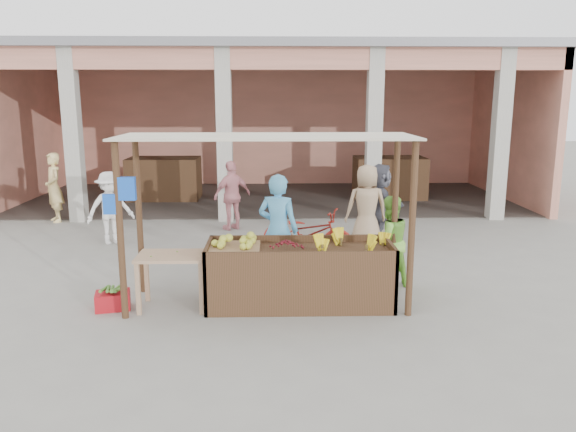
{
  "coord_description": "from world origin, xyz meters",
  "views": [
    {
      "loc": [
        0.14,
        -7.56,
        2.89
      ],
      "look_at": [
        0.37,
        1.2,
        1.03
      ],
      "focal_mm": 35.0,
      "sensor_mm": 36.0,
      "label": 1
    }
  ],
  "objects_px": {
    "fruit_stall": "(300,277)",
    "side_table": "(172,264)",
    "red_crate": "(113,300)",
    "vendor_blue": "(278,226)",
    "vendor_green": "(389,239)",
    "motorcycle": "(308,232)"
  },
  "relations": [
    {
      "from": "vendor_green",
      "to": "red_crate",
      "type": "bearing_deg",
      "value": -3.89
    },
    {
      "from": "red_crate",
      "to": "motorcycle",
      "type": "distance_m",
      "value": 3.8
    },
    {
      "from": "vendor_green",
      "to": "side_table",
      "type": "bearing_deg",
      "value": -1.36
    },
    {
      "from": "fruit_stall",
      "to": "side_table",
      "type": "bearing_deg",
      "value": -177.54
    },
    {
      "from": "fruit_stall",
      "to": "vendor_green",
      "type": "bearing_deg",
      "value": 28.47
    },
    {
      "from": "red_crate",
      "to": "vendor_blue",
      "type": "height_order",
      "value": "vendor_blue"
    },
    {
      "from": "side_table",
      "to": "vendor_green",
      "type": "distance_m",
      "value": 3.29
    },
    {
      "from": "side_table",
      "to": "motorcycle",
      "type": "relative_size",
      "value": 0.52
    },
    {
      "from": "vendor_blue",
      "to": "vendor_green",
      "type": "distance_m",
      "value": 1.72
    },
    {
      "from": "fruit_stall",
      "to": "vendor_blue",
      "type": "height_order",
      "value": "vendor_blue"
    },
    {
      "from": "fruit_stall",
      "to": "vendor_blue",
      "type": "distance_m",
      "value": 1.08
    },
    {
      "from": "red_crate",
      "to": "vendor_blue",
      "type": "xyz_separation_m",
      "value": [
        2.31,
        1.01,
        0.81
      ]
    },
    {
      "from": "red_crate",
      "to": "vendor_green",
      "type": "distance_m",
      "value": 4.16
    },
    {
      "from": "fruit_stall",
      "to": "motorcycle",
      "type": "xyz_separation_m",
      "value": [
        0.26,
        2.37,
        0.08
      ]
    },
    {
      "from": "red_crate",
      "to": "vendor_green",
      "type": "height_order",
      "value": "vendor_green"
    },
    {
      "from": "vendor_blue",
      "to": "motorcycle",
      "type": "xyz_separation_m",
      "value": [
        0.55,
        1.47,
        -0.46
      ]
    },
    {
      "from": "side_table",
      "to": "red_crate",
      "type": "distance_m",
      "value": 0.98
    },
    {
      "from": "side_table",
      "to": "vendor_green",
      "type": "height_order",
      "value": "vendor_green"
    },
    {
      "from": "fruit_stall",
      "to": "vendor_green",
      "type": "xyz_separation_m",
      "value": [
        1.41,
        0.76,
        0.35
      ]
    },
    {
      "from": "fruit_stall",
      "to": "vendor_blue",
      "type": "xyz_separation_m",
      "value": [
        -0.29,
        0.9,
        0.53
      ]
    },
    {
      "from": "red_crate",
      "to": "motorcycle",
      "type": "bearing_deg",
      "value": 28.37
    },
    {
      "from": "side_table",
      "to": "motorcycle",
      "type": "distance_m",
      "value": 3.18
    }
  ]
}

